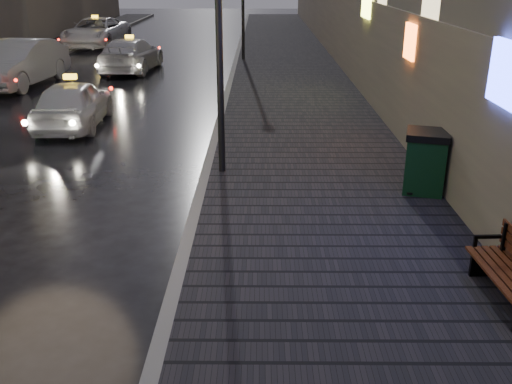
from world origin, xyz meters
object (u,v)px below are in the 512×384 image
(taxi_far, at_px, (96,32))
(trash_bin, at_px, (425,161))
(taxi_mid, at_px, (131,55))
(taxi_near, at_px, (73,103))
(lamp_near, at_px, (218,6))
(car_left_mid, at_px, (19,63))

(taxi_far, bearing_deg, trash_bin, -56.49)
(trash_bin, relative_size, taxi_mid, 0.25)
(taxi_near, distance_m, taxi_far, 18.05)
(taxi_near, bearing_deg, lamp_near, 133.85)
(taxi_mid, xyz_separation_m, taxi_far, (-3.72, 8.35, 0.09))
(trash_bin, relative_size, taxi_far, 0.21)
(trash_bin, distance_m, taxi_near, 9.90)
(lamp_near, height_order, taxi_far, lamp_near)
(car_left_mid, relative_size, taxi_far, 0.90)
(taxi_mid, bearing_deg, car_left_mid, 47.30)
(car_left_mid, bearing_deg, taxi_far, 97.44)
(taxi_far, bearing_deg, car_left_mid, -83.81)
(trash_bin, height_order, taxi_near, trash_bin)
(lamp_near, relative_size, taxi_mid, 1.10)
(trash_bin, height_order, car_left_mid, car_left_mid)
(lamp_near, distance_m, taxi_near, 6.68)
(trash_bin, distance_m, taxi_mid, 16.94)
(lamp_near, bearing_deg, taxi_mid, 109.57)
(taxi_near, bearing_deg, taxi_mid, -90.67)
(taxi_mid, height_order, taxi_far, taxi_far)
(taxi_near, distance_m, car_left_mid, 7.05)
(trash_bin, bearing_deg, taxi_far, 133.90)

